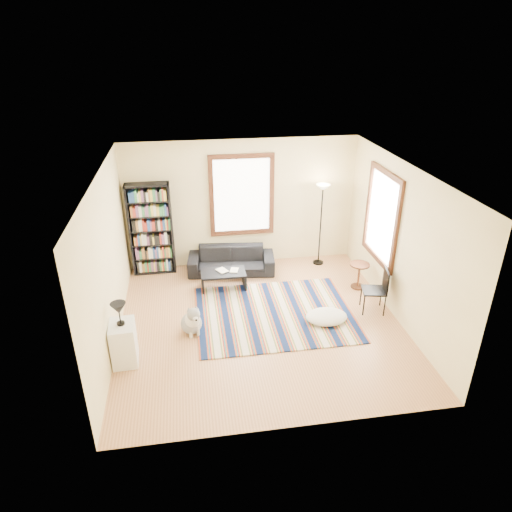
{
  "coord_description": "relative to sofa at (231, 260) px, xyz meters",
  "views": [
    {
      "loc": [
        -1.15,
        -6.83,
        4.72
      ],
      "look_at": [
        0.0,
        0.5,
        1.1
      ],
      "focal_mm": 32.0,
      "sensor_mm": 36.0,
      "label": 1
    }
  ],
  "objects": [
    {
      "name": "side_table",
      "position": [
        2.51,
        -1.1,
        -0.0
      ],
      "size": [
        0.53,
        0.53,
        0.54
      ],
      "primitive_type": "cylinder",
      "rotation": [
        0.0,
        0.0,
        -0.42
      ],
      "color": "#482712",
      "rests_on": "floor"
    },
    {
      "name": "wall_back",
      "position": [
        0.31,
        0.5,
        1.13
      ],
      "size": [
        5.0,
        0.1,
        2.8
      ],
      "primitive_type": "cube",
      "color": "#FAEAA9",
      "rests_on": "floor"
    },
    {
      "name": "window_back",
      "position": [
        0.31,
        0.42,
        1.33
      ],
      "size": [
        1.2,
        0.06,
        1.6
      ],
      "primitive_type": "cube",
      "color": "white",
      "rests_on": "wall_back"
    },
    {
      "name": "floor_lamp",
      "position": [
        2.0,
        0.1,
        0.66
      ],
      "size": [
        0.39,
        0.39,
        1.86
      ],
      "primitive_type": null,
      "rotation": [
        0.0,
        0.0,
        -0.41
      ],
      "color": "black",
      "rests_on": "floor"
    },
    {
      "name": "sofa",
      "position": [
        0.0,
        0.0,
        0.0
      ],
      "size": [
        1.93,
        0.93,
        0.54
      ],
      "primitive_type": "imported",
      "rotation": [
        0.0,
        0.0,
        -0.11
      ],
      "color": "black",
      "rests_on": "floor"
    },
    {
      "name": "wall_front",
      "position": [
        0.31,
        -4.6,
        1.13
      ],
      "size": [
        5.0,
        0.1,
        2.8
      ],
      "primitive_type": "cube",
      "color": "#FAEAA9",
      "rests_on": "floor"
    },
    {
      "name": "white_cabinet",
      "position": [
        -1.99,
        -2.79,
        0.08
      ],
      "size": [
        0.4,
        0.52,
        0.7
      ],
      "primitive_type": "cube",
      "rotation": [
        0.0,
        0.0,
        0.05
      ],
      "color": "white",
      "rests_on": "floor"
    },
    {
      "name": "floor_cushion",
      "position": [
        1.5,
        -2.2,
        -0.18
      ],
      "size": [
        0.92,
        0.82,
        0.19
      ],
      "primitive_type": "ellipsoid",
      "rotation": [
        0.0,
        0.0,
        -0.39
      ],
      "color": "silver",
      "rests_on": "floor"
    },
    {
      "name": "wall_right",
      "position": [
        2.86,
        -2.05,
        1.13
      ],
      "size": [
        0.1,
        5.0,
        2.8
      ],
      "primitive_type": "cube",
      "color": "#FAEAA9",
      "rests_on": "floor"
    },
    {
      "name": "table_lamp",
      "position": [
        -1.99,
        -2.79,
        0.62
      ],
      "size": [
        0.29,
        0.29,
        0.38
      ],
      "primitive_type": null,
      "rotation": [
        0.0,
        0.0,
        -0.26
      ],
      "color": "black",
      "rests_on": "white_cabinet"
    },
    {
      "name": "dog",
      "position": [
        -0.93,
        -2.14,
        0.02
      ],
      "size": [
        0.54,
        0.66,
        0.58
      ],
      "primitive_type": null,
      "rotation": [
        0.0,
        0.0,
        0.25
      ],
      "color": "#ABABAB",
      "rests_on": "floor"
    },
    {
      "name": "book_b",
      "position": [
        -0.08,
        -0.63,
        0.1
      ],
      "size": [
        0.21,
        0.25,
        0.02
      ],
      "primitive_type": "imported",
      "rotation": [
        0.0,
        0.0,
        -0.28
      ],
      "color": "beige",
      "rests_on": "coffee_table"
    },
    {
      "name": "window_right",
      "position": [
        2.78,
        -1.25,
        1.33
      ],
      "size": [
        0.06,
        1.2,
        1.6
      ],
      "primitive_type": "cube",
      "color": "white",
      "rests_on": "wall_right"
    },
    {
      "name": "book_a",
      "position": [
        -0.33,
        -0.68,
        0.1
      ],
      "size": [
        0.3,
        0.28,
        0.02
      ],
      "primitive_type": "imported",
      "rotation": [
        0.0,
        0.0,
        0.51
      ],
      "color": "beige",
      "rests_on": "coffee_table"
    },
    {
      "name": "wall_left",
      "position": [
        -2.24,
        -2.05,
        1.13
      ],
      "size": [
        0.1,
        5.0,
        2.8
      ],
      "primitive_type": "cube",
      "color": "#FAEAA9",
      "rests_on": "floor"
    },
    {
      "name": "folding_chair",
      "position": [
        2.46,
        -1.98,
        0.16
      ],
      "size": [
        0.5,
        0.48,
        0.86
      ],
      "primitive_type": "cube",
      "rotation": [
        0.0,
        0.0,
        -0.21
      ],
      "color": "black",
      "rests_on": "floor"
    },
    {
      "name": "floor",
      "position": [
        0.31,
        -2.05,
        -0.32
      ],
      "size": [
        5.0,
        5.0,
        0.1
      ],
      "primitive_type": "cube",
      "color": "tan",
      "rests_on": "ground"
    },
    {
      "name": "rug",
      "position": [
        0.6,
        -1.82,
        -0.26
      ],
      "size": [
        2.89,
        2.31,
        0.02
      ],
      "primitive_type": "cube",
      "color": "#0C1A3E",
      "rests_on": "floor"
    },
    {
      "name": "bookshelf",
      "position": [
        -1.66,
        0.27,
        0.73
      ],
      "size": [
        0.9,
        0.3,
        2.0
      ],
      "primitive_type": "cube",
      "color": "black",
      "rests_on": "floor"
    },
    {
      "name": "coffee_table",
      "position": [
        -0.23,
        -0.68,
        -0.09
      ],
      "size": [
        0.99,
        0.68,
        0.36
      ],
      "primitive_type": "cube",
      "rotation": [
        0.0,
        0.0,
        -0.21
      ],
      "color": "black",
      "rests_on": "floor"
    },
    {
      "name": "ceiling",
      "position": [
        0.31,
        -2.05,
        2.58
      ],
      "size": [
        5.0,
        5.0,
        0.1
      ],
      "primitive_type": "cube",
      "color": "white",
      "rests_on": "floor"
    }
  ]
}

